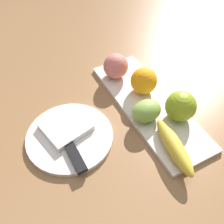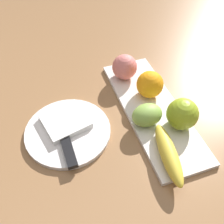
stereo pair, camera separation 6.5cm
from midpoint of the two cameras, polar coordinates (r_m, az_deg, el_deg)
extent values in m
plane|color=#916641|center=(0.73, 6.89, 1.60)|extent=(2.40, 2.40, 0.00)
cube|color=silver|center=(0.72, 5.77, 1.21)|extent=(0.42, 0.15, 0.01)
sphere|color=#8FA923|center=(0.67, 12.35, 1.13)|extent=(0.08, 0.08, 0.08)
ellipsoid|color=gold|center=(0.61, 10.68, -7.65)|extent=(0.17, 0.06, 0.04)
sphere|color=orange|center=(0.73, 4.54, 6.79)|extent=(0.08, 0.08, 0.08)
sphere|color=#D6726D|center=(0.78, -1.60, 10.04)|extent=(0.07, 0.07, 0.07)
ellipsoid|color=#88B14A|center=(0.66, 4.94, 0.08)|extent=(0.07, 0.09, 0.05)
cylinder|color=white|center=(0.66, -12.07, -5.79)|extent=(0.22, 0.22, 0.01)
cube|color=white|center=(0.67, -13.04, -3.35)|extent=(0.12, 0.13, 0.02)
cube|color=silver|center=(0.65, -13.10, -6.07)|extent=(0.15, 0.02, 0.00)
cube|color=black|center=(0.61, -11.28, -9.90)|extent=(0.09, 0.03, 0.01)
camera|label=1|loc=(0.03, -92.87, -3.23)|focal=41.12mm
camera|label=2|loc=(0.03, 87.13, 3.23)|focal=41.12mm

